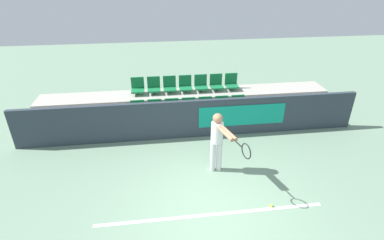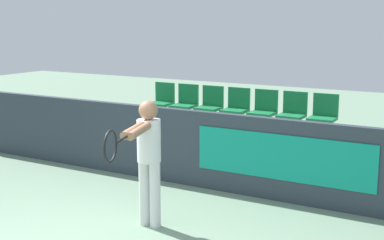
# 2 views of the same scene
# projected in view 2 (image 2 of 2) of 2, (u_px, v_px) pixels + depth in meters

# --- Properties ---
(barrier_wall) EXTENTS (9.66, 0.14, 1.14)m
(barrier_wall) POSITION_uv_depth(u_px,v_px,m) (192.00, 148.00, 7.92)
(barrier_wall) COLOR #2D3842
(barrier_wall) RESTS_ON ground
(bleacher_tier_front) EXTENTS (9.26, 0.92, 0.38)m
(bleacher_tier_front) POSITION_uv_depth(u_px,v_px,m) (208.00, 164.00, 8.47)
(bleacher_tier_front) COLOR #ADA89E
(bleacher_tier_front) RESTS_ON ground
(bleacher_tier_middle) EXTENTS (9.26, 0.92, 0.77)m
(bleacher_tier_middle) POSITION_uv_depth(u_px,v_px,m) (233.00, 141.00, 9.22)
(bleacher_tier_middle) COLOR #ADA89E
(bleacher_tier_middle) RESTS_ON ground
(stadium_chair_0) EXTENTS (0.41, 0.39, 0.52)m
(stadium_chair_0) POSITION_uv_depth(u_px,v_px,m) (133.00, 128.00, 9.23)
(stadium_chair_0) COLOR #333333
(stadium_chair_0) RESTS_ON bleacher_tier_front
(stadium_chair_1) EXTENTS (0.41, 0.39, 0.52)m
(stadium_chair_1) POSITION_uv_depth(u_px,v_px,m) (158.00, 131.00, 8.98)
(stadium_chair_1) COLOR #333333
(stadium_chair_1) RESTS_ON bleacher_tier_front
(stadium_chair_2) EXTENTS (0.41, 0.39, 0.52)m
(stadium_chair_2) POSITION_uv_depth(u_px,v_px,m) (184.00, 134.00, 8.74)
(stadium_chair_2) COLOR #333333
(stadium_chair_2) RESTS_ON bleacher_tier_front
(stadium_chair_3) EXTENTS (0.41, 0.39, 0.52)m
(stadium_chair_3) POSITION_uv_depth(u_px,v_px,m) (211.00, 138.00, 8.49)
(stadium_chair_3) COLOR #333333
(stadium_chair_3) RESTS_ON bleacher_tier_front
(stadium_chair_4) EXTENTS (0.41, 0.39, 0.52)m
(stadium_chair_4) POSITION_uv_depth(u_px,v_px,m) (241.00, 141.00, 8.25)
(stadium_chair_4) COLOR #333333
(stadium_chair_4) RESTS_ON bleacher_tier_front
(stadium_chair_5) EXTENTS (0.41, 0.39, 0.52)m
(stadium_chair_5) POSITION_uv_depth(u_px,v_px,m) (272.00, 145.00, 8.00)
(stadium_chair_5) COLOR #333333
(stadium_chair_5) RESTS_ON bleacher_tier_front
(stadium_chair_6) EXTENTS (0.41, 0.39, 0.52)m
(stadium_chair_6) POSITION_uv_depth(u_px,v_px,m) (304.00, 149.00, 7.75)
(stadium_chair_6) COLOR #333333
(stadium_chair_6) RESTS_ON bleacher_tier_front
(stadium_chair_7) EXTENTS (0.41, 0.39, 0.52)m
(stadium_chair_7) POSITION_uv_depth(u_px,v_px,m) (162.00, 99.00, 9.95)
(stadium_chair_7) COLOR #333333
(stadium_chair_7) RESTS_ON bleacher_tier_middle
(stadium_chair_8) EXTENTS (0.41, 0.39, 0.52)m
(stadium_chair_8) POSITION_uv_depth(u_px,v_px,m) (186.00, 101.00, 9.70)
(stadium_chair_8) COLOR #333333
(stadium_chair_8) RESTS_ON bleacher_tier_middle
(stadium_chair_9) EXTENTS (0.41, 0.39, 0.52)m
(stadium_chair_9) POSITION_uv_depth(u_px,v_px,m) (210.00, 103.00, 9.46)
(stadium_chair_9) COLOR #333333
(stadium_chair_9) RESTS_ON bleacher_tier_middle
(stadium_chair_10) EXTENTS (0.41, 0.39, 0.52)m
(stadium_chair_10) POSITION_uv_depth(u_px,v_px,m) (236.00, 106.00, 9.21)
(stadium_chair_10) COLOR #333333
(stadium_chair_10) RESTS_ON bleacher_tier_middle
(stadium_chair_11) EXTENTS (0.41, 0.39, 0.52)m
(stadium_chair_11) POSITION_uv_depth(u_px,v_px,m) (264.00, 108.00, 8.96)
(stadium_chair_11) COLOR #333333
(stadium_chair_11) RESTS_ON bleacher_tier_middle
(stadium_chair_12) EXTENTS (0.41, 0.39, 0.52)m
(stadium_chair_12) POSITION_uv_depth(u_px,v_px,m) (293.00, 111.00, 8.72)
(stadium_chair_12) COLOR #333333
(stadium_chair_12) RESTS_ON bleacher_tier_middle
(stadium_chair_13) EXTENTS (0.41, 0.39, 0.52)m
(stadium_chair_13) POSITION_uv_depth(u_px,v_px,m) (324.00, 113.00, 8.47)
(stadium_chair_13) COLOR #333333
(stadium_chair_13) RESTS_ON bleacher_tier_middle
(tennis_player) EXTENTS (0.53, 1.43, 1.53)m
(tennis_player) POSITION_uv_depth(u_px,v_px,m) (147.00, 152.00, 6.20)
(tennis_player) COLOR silver
(tennis_player) RESTS_ON ground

